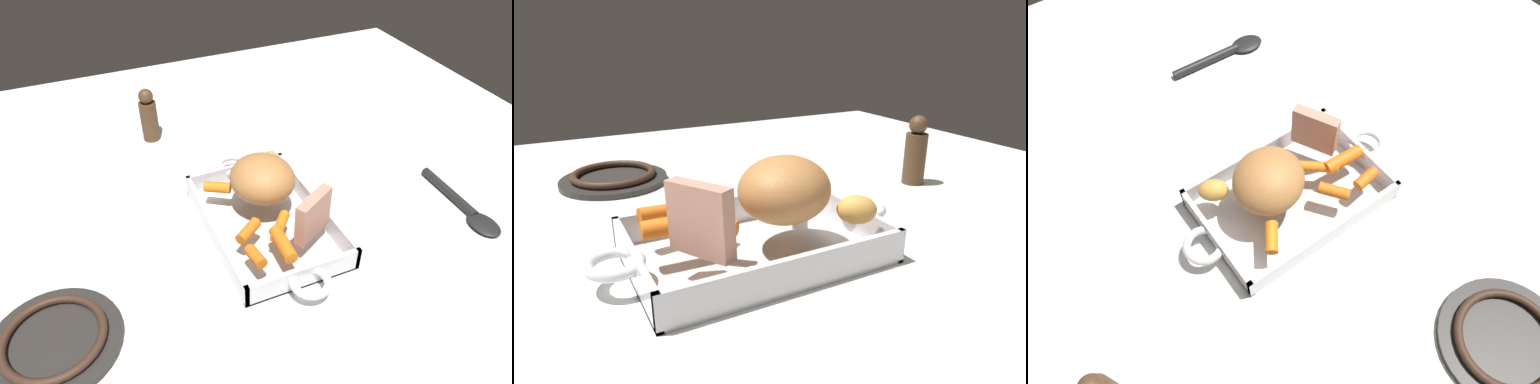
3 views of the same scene
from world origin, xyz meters
The scene contains 12 objects.
ground_plane centered at (0.00, 0.00, 0.00)m, with size 1.61×1.61×0.00m, color white.
roasting_dish centered at (0.00, 0.00, 0.01)m, with size 0.42×0.21×0.05m.
pork_roast centered at (-0.04, 0.01, 0.09)m, with size 0.12×0.12×0.08m, color #B4763F.
roast_slice_thin centered at (0.09, 0.05, 0.09)m, with size 0.02×0.08×0.08m, color tan.
baby_carrot_southeast centered at (0.10, -0.01, 0.06)m, with size 0.02×0.02×0.07m, color orange.
baby_carrot_long centered at (0.06, 0.00, 0.05)m, with size 0.02×0.02×0.07m, color orange.
baby_carrot_northwest centered at (0.11, -0.07, 0.06)m, with size 0.02×0.02×0.04m, color orange.
baby_carrot_center_left centered at (0.05, -0.06, 0.06)m, with size 0.02×0.02×0.05m, color orange.
baby_carrot_southwest centered at (-0.09, -0.06, 0.06)m, with size 0.02×0.02×0.05m, color orange.
potato_golden_small centered at (-0.11, 0.06, 0.06)m, with size 0.05×0.04×0.04m, color gold.
stove_burner_rear centered at (0.11, -0.39, 0.01)m, with size 0.20×0.20×0.02m.
serving_spoon centered at (0.11, 0.38, 0.01)m, with size 0.22×0.05×0.02m.
Camera 3 is at (-0.27, -0.34, 0.72)m, focal length 33.33 mm.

